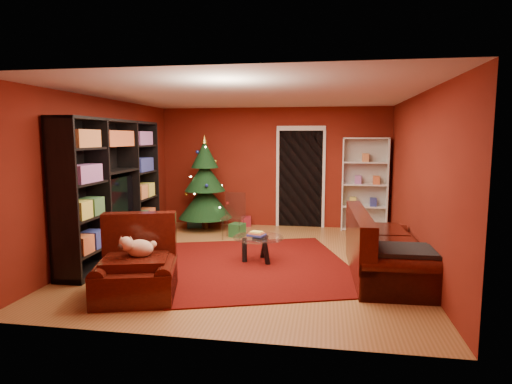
% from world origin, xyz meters
% --- Properties ---
extents(floor, '(5.00, 5.50, 0.05)m').
position_xyz_m(floor, '(0.00, 0.00, -0.03)').
color(floor, brown).
rests_on(floor, ground).
extents(ceiling, '(5.00, 5.50, 0.05)m').
position_xyz_m(ceiling, '(0.00, 0.00, 2.62)').
color(ceiling, silver).
rests_on(ceiling, wall_back).
extents(wall_back, '(5.00, 0.05, 2.60)m').
position_xyz_m(wall_back, '(0.00, 2.77, 1.30)').
color(wall_back, maroon).
rests_on(wall_back, ground).
extents(wall_left, '(0.05, 5.50, 2.60)m').
position_xyz_m(wall_left, '(-2.52, 0.00, 1.30)').
color(wall_left, maroon).
rests_on(wall_left, ground).
extents(wall_right, '(0.05, 5.50, 2.60)m').
position_xyz_m(wall_right, '(2.52, 0.00, 1.30)').
color(wall_right, maroon).
rests_on(wall_right, ground).
extents(doorway, '(1.06, 0.60, 2.16)m').
position_xyz_m(doorway, '(0.60, 2.73, 1.05)').
color(doorway, black).
rests_on(doorway, floor).
extents(rug, '(3.51, 3.80, 0.02)m').
position_xyz_m(rug, '(0.16, -0.27, 0.01)').
color(rug, '#540A06').
rests_on(rug, floor).
extents(media_unit, '(0.52, 2.93, 2.24)m').
position_xyz_m(media_unit, '(-2.27, -0.11, 1.12)').
color(media_unit, black).
rests_on(media_unit, floor).
extents(christmas_tree, '(1.34, 1.34, 2.03)m').
position_xyz_m(christmas_tree, '(-1.38, 2.15, 0.98)').
color(christmas_tree, black).
rests_on(christmas_tree, floor).
extents(gift_box_teal, '(0.40, 0.40, 0.31)m').
position_xyz_m(gift_box_teal, '(-1.69, 2.32, 0.16)').
color(gift_box_teal, '#236671').
rests_on(gift_box_teal, floor).
extents(gift_box_green, '(0.32, 0.32, 0.26)m').
position_xyz_m(gift_box_green, '(-0.57, 1.57, 0.13)').
color(gift_box_green, '#206530').
rests_on(gift_box_green, floor).
extents(gift_box_red, '(0.25, 0.25, 0.21)m').
position_xyz_m(gift_box_red, '(-0.58, 2.59, 0.11)').
color(gift_box_red, maroon).
rests_on(gift_box_red, floor).
extents(white_bookshelf, '(0.94, 0.37, 2.00)m').
position_xyz_m(white_bookshelf, '(1.95, 2.57, 0.97)').
color(white_bookshelf, white).
rests_on(white_bookshelf, floor).
extents(armchair, '(1.26, 1.26, 0.80)m').
position_xyz_m(armchair, '(-1.13, -1.80, 0.40)').
color(armchair, black).
rests_on(armchair, rug).
extents(dog, '(0.47, 0.40, 0.26)m').
position_xyz_m(dog, '(-1.10, -1.74, 0.60)').
color(dog, beige).
rests_on(dog, armchair).
extents(sofa, '(1.03, 2.19, 0.93)m').
position_xyz_m(sofa, '(2.02, -0.45, 0.47)').
color(sofa, black).
rests_on(sofa, rug).
extents(coffee_table, '(0.99, 0.99, 0.50)m').
position_xyz_m(coffee_table, '(0.12, -0.10, 0.21)').
color(coffee_table, gray).
rests_on(coffee_table, rug).
extents(acrylic_chair, '(0.43, 0.46, 0.80)m').
position_xyz_m(acrylic_chair, '(-0.62, 1.42, 0.40)').
color(acrylic_chair, '#66605B').
rests_on(acrylic_chair, rug).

